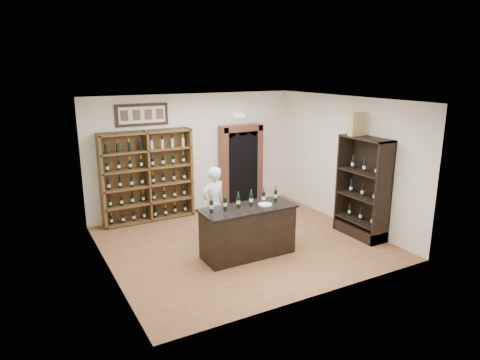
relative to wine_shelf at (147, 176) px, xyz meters
The scene contains 20 objects.
floor 2.89m from the wine_shelf, 60.87° to the right, with size 5.50×5.50×0.00m, color #94653B.
ceiling 3.28m from the wine_shelf, 60.87° to the right, with size 5.50×5.50×0.00m, color white.
wall_back 1.37m from the wine_shelf, ahead, with size 5.50×0.04×3.00m, color silver.
wall_left 2.78m from the wine_shelf, 121.86° to the right, with size 0.04×5.00×3.00m, color silver.
wall_right 4.69m from the wine_shelf, 29.94° to the right, with size 0.04×5.00×3.00m, color silver.
wine_shelf is the anchor object (origin of this frame).
framed_picture 1.46m from the wine_shelf, 90.00° to the left, with size 1.25×0.04×0.52m, color black.
arched_doorway 2.55m from the wine_shelf, ahead, with size 1.17×0.35×2.17m.
emergency_light 2.86m from the wine_shelf, ahead, with size 0.30×0.10×0.10m, color white.
tasting_counter 3.19m from the wine_shelf, 69.44° to the right, with size 1.88×0.78×1.00m.
counter_bottle_0 2.83m from the wine_shelf, 82.28° to the right, with size 0.07×0.07×0.30m.
counter_bottle_1 2.88m from the wine_shelf, 76.60° to the right, with size 0.07×0.07×0.30m.
counter_bottle_2 2.96m from the wine_shelf, 71.18° to the right, with size 0.07×0.07×0.30m.
counter_bottle_3 3.07m from the wine_shelf, 66.08° to the right, with size 0.07×0.07×0.30m.
counter_bottle_4 3.20m from the wine_shelf, 61.35° to the right, with size 0.07×0.07×0.30m.
counter_bottle_5 3.34m from the wine_shelf, 57.02° to the right, with size 0.07×0.07×0.30m.
side_cabinet 5.02m from the wine_shelf, 40.21° to the right, with size 0.48×1.20×2.20m.
shopkeeper 2.12m from the wine_shelf, 66.54° to the right, with size 0.59×0.39×1.63m, color silver.
plate 3.32m from the wine_shelf, 63.84° to the right, with size 0.27×0.27×0.02m, color silver.
wine_crate 4.97m from the wine_shelf, 38.37° to the right, with size 0.35×0.15×0.50m, color tan.
Camera 1 is at (-4.12, -7.41, 3.62)m, focal length 32.00 mm.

